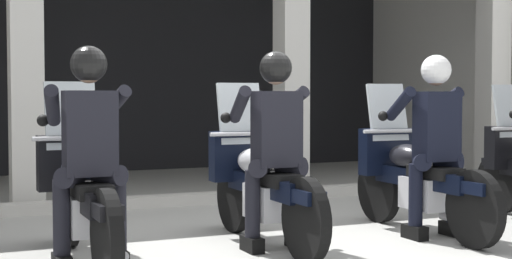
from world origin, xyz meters
The scene contains 9 objects.
ground_plane centered at (0.00, 3.00, 0.00)m, with size 80.00×80.00×0.00m, color #999993.
station_building centered at (0.09, 5.01, 2.15)m, with size 10.83×4.23×3.40m.
kerb_strip centered at (0.09, 2.36, 0.06)m, with size 10.33×0.24×0.12m, color #B7B5AD.
motorcycle_left centered at (-1.49, -0.08, 0.50)m, with size 0.62×2.04×1.35m.
police_officer_left centered at (-1.49, -0.37, 0.94)m, with size 0.63×0.61×1.58m.
motorcycle_center centered at (0.00, -0.01, 0.50)m, with size 0.62×2.04×1.35m.
police_officer_center centered at (0.00, -0.29, 0.94)m, with size 0.63×0.61×1.58m.
motorcycle_right centered at (1.49, -0.09, 0.50)m, with size 0.62×2.04×1.35m.
police_officer_right centered at (1.49, -0.37, 0.94)m, with size 0.63×0.61×1.58m.
Camera 1 is at (-2.54, -5.70, 1.24)m, focal length 52.80 mm.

